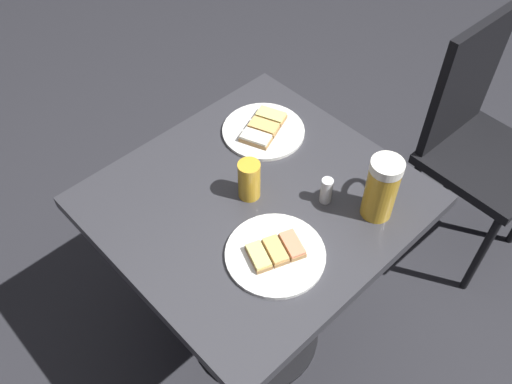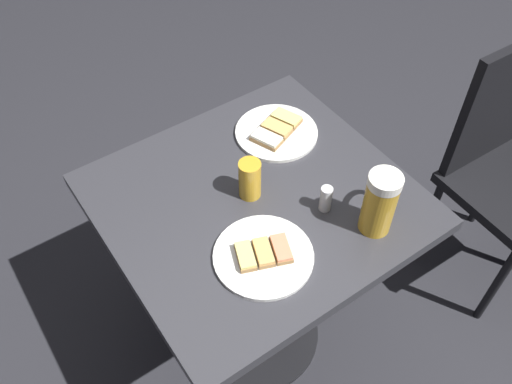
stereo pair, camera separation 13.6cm
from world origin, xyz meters
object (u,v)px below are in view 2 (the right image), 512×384
(plate_far, at_px, (263,255))
(cafe_chair, at_px, (505,161))
(plate_near, at_px, (276,131))
(salt_shaker, at_px, (326,199))
(beer_mug, at_px, (380,201))
(beer_glass_small, at_px, (250,179))

(plate_far, xyz_separation_m, cafe_chair, (0.02, 0.96, -0.23))
(plate_near, height_order, plate_far, same)
(plate_near, relative_size, salt_shaker, 3.12)
(beer_mug, xyz_separation_m, cafe_chair, (-0.05, 0.68, -0.31))
(salt_shaker, relative_size, cafe_chair, 0.08)
(salt_shaker, xyz_separation_m, cafe_chair, (0.05, 0.75, -0.26))
(plate_near, bearing_deg, beer_glass_small, -52.91)
(plate_far, bearing_deg, plate_near, 139.64)
(salt_shaker, bearing_deg, beer_glass_small, -139.48)
(plate_far, bearing_deg, beer_glass_small, 154.60)
(beer_glass_small, bearing_deg, salt_shaker, 40.52)
(plate_far, relative_size, salt_shaker, 3.15)
(plate_far, relative_size, beer_glass_small, 2.14)
(plate_near, distance_m, beer_mug, 0.40)
(beer_mug, height_order, cafe_chair, beer_mug)
(plate_near, relative_size, beer_mug, 1.32)
(plate_near, bearing_deg, cafe_chair, 63.63)
(plate_near, distance_m, plate_far, 0.42)
(beer_mug, height_order, beer_glass_small, beer_mug)
(beer_mug, relative_size, salt_shaker, 2.36)
(plate_near, xyz_separation_m, salt_shaker, (0.29, -0.06, 0.03))
(beer_glass_small, bearing_deg, plate_near, 127.09)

